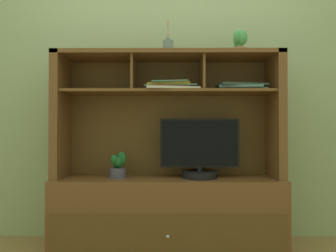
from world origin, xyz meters
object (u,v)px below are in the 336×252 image
(magazine_stack_left, at_px, (241,87))
(diffuser_bottle, at_px, (168,46))
(tv_monitor, at_px, (200,153))
(potted_succulent, at_px, (240,42))
(magazine_stack_centre, at_px, (171,87))
(media_console, at_px, (168,190))
(potted_orchid, at_px, (118,167))

(magazine_stack_left, bearing_deg, diffuser_bottle, 178.37)
(tv_monitor, xyz_separation_m, potted_succulent, (0.31, 0.05, 0.82))
(magazine_stack_left, height_order, magazine_stack_centre, magazine_stack_centre)
(media_console, distance_m, tv_monitor, 0.37)
(tv_monitor, xyz_separation_m, magazine_stack_left, (0.30, 0.00, 0.48))
(tv_monitor, bearing_deg, potted_orchid, 178.37)
(media_console, xyz_separation_m, potted_orchid, (-0.37, -0.03, 0.18))
(media_console, distance_m, magazine_stack_left, 0.93)
(magazine_stack_left, height_order, diffuser_bottle, diffuser_bottle)
(potted_succulent, bearing_deg, media_console, -179.71)
(potted_orchid, distance_m, magazine_stack_left, 1.07)
(magazine_stack_left, bearing_deg, potted_orchid, 179.04)
(tv_monitor, distance_m, magazine_stack_left, 0.56)
(magazine_stack_centre, bearing_deg, potted_succulent, 5.82)
(magazine_stack_left, bearing_deg, potted_succulent, 83.11)
(magazine_stack_centre, bearing_deg, diffuser_bottle, 132.21)
(tv_monitor, height_order, diffuser_bottle, diffuser_bottle)
(diffuser_bottle, bearing_deg, potted_orchid, -179.98)
(tv_monitor, height_order, magazine_stack_left, magazine_stack_left)
(potted_orchid, distance_m, diffuser_bottle, 0.96)
(potted_succulent, bearing_deg, magazine_stack_centre, -174.18)
(media_console, xyz_separation_m, tv_monitor, (0.23, -0.04, 0.28))
(tv_monitor, height_order, magazine_stack_centre, magazine_stack_centre)
(potted_orchid, height_order, magazine_stack_centre, magazine_stack_centre)
(media_console, distance_m, magazine_stack_centre, 0.76)
(tv_monitor, height_order, potted_orchid, tv_monitor)
(tv_monitor, relative_size, magazine_stack_centre, 1.41)
(potted_orchid, xyz_separation_m, magazine_stack_left, (0.90, -0.01, 0.58))
(potted_orchid, bearing_deg, potted_succulent, 1.84)
(diffuser_bottle, bearing_deg, tv_monitor, -4.27)
(media_console, bearing_deg, diffuser_bottle, -90.00)
(media_console, height_order, potted_succulent, potted_succulent)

